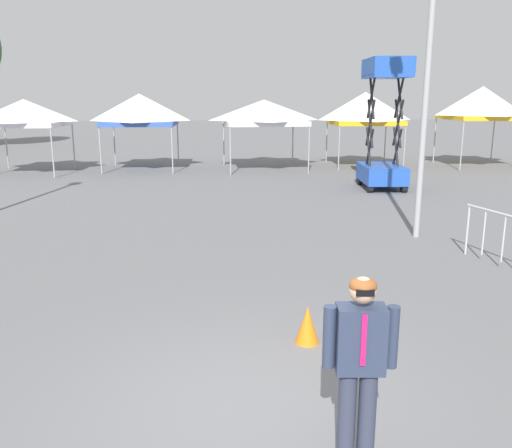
% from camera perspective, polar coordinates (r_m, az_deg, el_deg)
% --- Properties ---
extents(ground_plane, '(140.00, 140.00, 0.00)m').
position_cam_1_polar(ground_plane, '(6.07, -0.97, -19.00)').
color(ground_plane, slate).
extents(canopy_tent_behind_center, '(3.37, 3.37, 3.13)m').
position_cam_1_polar(canopy_tent_behind_center, '(25.14, -23.37, 10.79)').
color(canopy_tent_behind_center, '#9E9EA3').
rests_on(canopy_tent_behind_center, ground).
extents(canopy_tent_far_left, '(3.33, 3.33, 3.36)m').
position_cam_1_polar(canopy_tent_far_left, '(24.92, -12.23, 11.79)').
color(canopy_tent_far_left, '#9E9EA3').
rests_on(canopy_tent_far_left, ground).
extents(canopy_tent_behind_right, '(3.63, 3.63, 3.10)m').
position_cam_1_polar(canopy_tent_behind_right, '(24.47, 0.86, 11.78)').
color(canopy_tent_behind_right, '#9E9EA3').
rests_on(canopy_tent_behind_right, ground).
extents(canopy_tent_far_right, '(3.29, 3.29, 3.44)m').
position_cam_1_polar(canopy_tent_far_right, '(26.09, 11.51, 11.94)').
color(canopy_tent_far_right, '#9E9EA3').
rests_on(canopy_tent_far_right, ground).
extents(canopy_tent_left_of_center, '(3.26, 3.26, 3.69)m').
position_cam_1_polar(canopy_tent_left_of_center, '(27.61, 22.87, 11.75)').
color(canopy_tent_left_of_center, '#9E9EA3').
rests_on(canopy_tent_left_of_center, ground).
extents(scissor_lift, '(1.64, 2.44, 4.52)m').
position_cam_1_polar(scissor_lift, '(19.82, 13.30, 7.52)').
color(scissor_lift, black).
rests_on(scissor_lift, ground).
extents(person_foreground, '(0.65, 0.29, 1.78)m').
position_cam_1_polar(person_foreground, '(4.88, 10.93, -13.87)').
color(person_foreground, '#33384C').
rests_on(person_foreground, ground).
extents(light_pole_near_lift, '(0.36, 0.36, 9.29)m').
position_cam_1_polar(light_pole_near_lift, '(13.05, 18.23, 21.46)').
color(light_pole_near_lift, '#9E9EA3').
rests_on(light_pole_near_lift, ground).
extents(crowd_barrier_near_person, '(0.50, 2.06, 1.08)m').
position_cam_1_polar(crowd_barrier_near_person, '(11.31, 24.87, -0.60)').
color(crowd_barrier_near_person, '#B7BABF').
rests_on(crowd_barrier_near_person, ground).
extents(traffic_cone_lot_center, '(0.32, 0.32, 0.52)m').
position_cam_1_polar(traffic_cone_lot_center, '(7.38, 5.48, -10.58)').
color(traffic_cone_lot_center, orange).
rests_on(traffic_cone_lot_center, ground).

